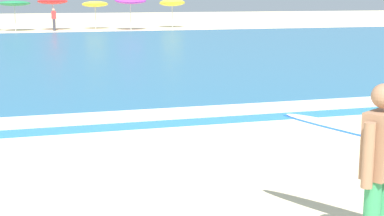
{
  "coord_description": "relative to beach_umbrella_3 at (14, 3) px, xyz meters",
  "views": [
    {
      "loc": [
        0.16,
        -4.92,
        2.48
      ],
      "look_at": [
        2.17,
        1.83,
        1.1
      ],
      "focal_mm": 53.85,
      "sensor_mm": 36.0,
      "label": 1
    }
  ],
  "objects": [
    {
      "name": "sea",
      "position": [
        0.09,
        -18.55,
        -1.86
      ],
      "size": [
        120.0,
        28.0,
        0.14
      ],
      "primitive_type": "cube",
      "color": "teal",
      "rests_on": "ground"
    },
    {
      "name": "surf_foam",
      "position": [
        0.09,
        -31.95,
        -1.79
      ],
      "size": [
        120.0,
        1.1,
        0.01
      ],
      "primitive_type": "cube",
      "color": "white",
      "rests_on": "sea"
    },
    {
      "name": "beach_umbrella_3",
      "position": [
        0.0,
        0.0,
        0.0
      ],
      "size": [
        2.22,
        2.23,
        2.16
      ],
      "color": "beige",
      "rests_on": "ground"
    },
    {
      "name": "beach_umbrella_4",
      "position": [
        2.66,
        0.42,
        0.13
      ],
      "size": [
        2.17,
        2.19,
        2.34
      ],
      "color": "beige",
      "rests_on": "ground"
    },
    {
      "name": "beach_umbrella_5",
      "position": [
        5.78,
        0.97,
        -0.09
      ],
      "size": [
        1.94,
        1.97,
        2.13
      ],
      "color": "beige",
      "rests_on": "ground"
    },
    {
      "name": "beach_umbrella_6",
      "position": [
        8.08,
        -1.05,
        0.18
      ],
      "size": [
        2.27,
        2.3,
        2.43
      ],
      "color": "beige",
      "rests_on": "ground"
    },
    {
      "name": "beach_umbrella_7",
      "position": [
        11.85,
        1.4,
        -0.01
      ],
      "size": [
        2.01,
        2.04,
        2.26
      ],
      "color": "beige",
      "rests_on": "ground"
    },
    {
      "name": "beachgoer_near_row_mid",
      "position": [
        2.65,
        -0.33,
        -1.09
      ],
      "size": [
        0.32,
        0.2,
        1.58
      ],
      "color": "#383842",
      "rests_on": "ground"
    }
  ]
}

